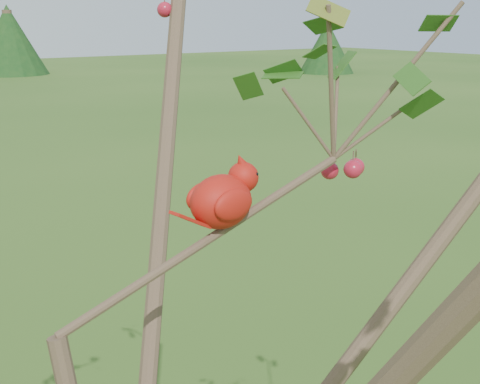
{
  "coord_description": "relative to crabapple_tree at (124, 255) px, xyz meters",
  "views": [
    {
      "loc": [
        -0.41,
        -0.94,
        2.49
      ],
      "look_at": [
        0.33,
        0.08,
        2.16
      ],
      "focal_mm": 50.0,
      "sensor_mm": 36.0,
      "label": 1
    }
  ],
  "objects": [
    {
      "name": "cardinal",
      "position": [
        0.26,
        0.1,
        0.03
      ],
      "size": [
        0.22,
        0.12,
        0.15
      ],
      "rotation": [
        0.0,
        0.0,
        0.13
      ],
      "color": "red",
      "rests_on": "ground"
    },
    {
      "name": "crabapple_tree",
      "position": [
        0.0,
        0.0,
        0.0
      ],
      "size": [
        2.35,
        2.05,
        2.95
      ],
      "color": "#3F2F22",
      "rests_on": "ground"
    }
  ]
}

